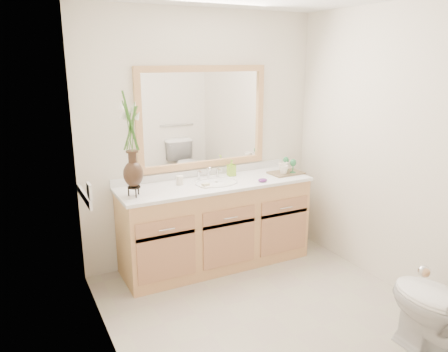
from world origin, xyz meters
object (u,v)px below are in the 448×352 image
flower_vase (131,132)px  tray (286,173)px  tumbler (180,180)px  soap_bottle (231,169)px  toilet (442,309)px

flower_vase → tray: (1.56, 0.03, -0.54)m
flower_vase → tray: bearing=1.0°
tumbler → flower_vase: bearing=-162.6°
flower_vase → soap_bottle: size_ratio=5.61×
toilet → flower_vase: size_ratio=0.93×
soap_bottle → tray: (0.52, -0.18, -0.06)m
flower_vase → tray: 1.65m
tumbler → tray: tumbler is taller
toilet → flower_vase: bearing=-51.4°
tumbler → soap_bottle: bearing=6.5°
tumbler → tray: size_ratio=0.25×
flower_vase → toilet: bearing=-51.4°
flower_vase → tumbler: size_ratio=9.71×
flower_vase → tumbler: (0.47, 0.15, -0.51)m
tumbler → soap_bottle: (0.57, 0.07, 0.03)m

